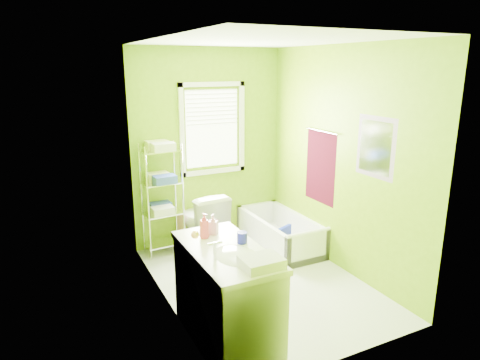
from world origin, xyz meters
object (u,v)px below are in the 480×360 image
bathtub (281,236)px  vanity (227,292)px  toilet (202,221)px  wire_shelf_unit (162,187)px

bathtub → vanity: 2.16m
bathtub → vanity: (-1.50, -1.53, 0.32)m
bathtub → vanity: size_ratio=1.17×
toilet → wire_shelf_unit: bearing=-26.1°
vanity → wire_shelf_unit: size_ratio=0.79×
bathtub → toilet: (-1.00, 0.33, 0.27)m
vanity → bathtub: bearing=45.5°
bathtub → wire_shelf_unit: bearing=160.5°
toilet → vanity: bearing=71.0°
toilet → bathtub: bearing=157.6°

